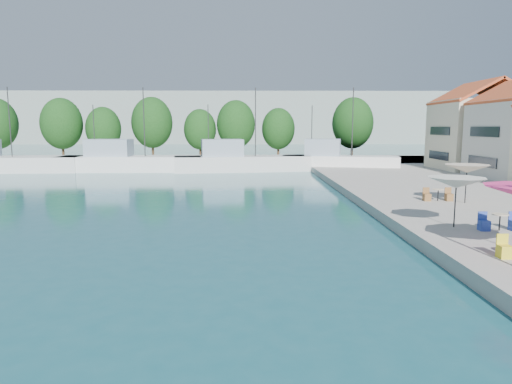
{
  "coord_description": "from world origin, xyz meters",
  "views": [
    {
      "loc": [
        -1.2,
        0.69,
        5.22
      ],
      "look_at": [
        -0.89,
        26.0,
        1.61
      ],
      "focal_mm": 32.0,
      "sensor_mm": 36.0,
      "label": 1
    }
  ],
  "objects_px": {
    "trawler_02": "(128,162)",
    "umbrella_white": "(456,183)",
    "umbrella_cream": "(467,169)",
    "trawler_03": "(239,162)",
    "trawler_04": "(337,162)"
  },
  "relations": [
    {
      "from": "trawler_04",
      "to": "umbrella_white",
      "type": "height_order",
      "value": "trawler_04"
    },
    {
      "from": "trawler_02",
      "to": "umbrella_white",
      "type": "relative_size",
      "value": 6.33
    },
    {
      "from": "trawler_02",
      "to": "trawler_04",
      "type": "bearing_deg",
      "value": -0.09
    },
    {
      "from": "trawler_02",
      "to": "umbrella_white",
      "type": "distance_m",
      "value": 41.42
    },
    {
      "from": "trawler_03",
      "to": "trawler_04",
      "type": "bearing_deg",
      "value": -6.48
    },
    {
      "from": "trawler_03",
      "to": "umbrella_white",
      "type": "relative_size",
      "value": 6.15
    },
    {
      "from": "trawler_03",
      "to": "trawler_04",
      "type": "relative_size",
      "value": 1.16
    },
    {
      "from": "trawler_03",
      "to": "umbrella_white",
      "type": "distance_m",
      "value": 35.27
    },
    {
      "from": "trawler_02",
      "to": "umbrella_white",
      "type": "xyz_separation_m",
      "value": [
        24.11,
        -33.63,
        1.62
      ]
    },
    {
      "from": "trawler_03",
      "to": "trawler_04",
      "type": "height_order",
      "value": "same"
    },
    {
      "from": "trawler_02",
      "to": "umbrella_cream",
      "type": "relative_size",
      "value": 6.28
    },
    {
      "from": "trawler_03",
      "to": "umbrella_cream",
      "type": "xyz_separation_m",
      "value": [
        14.53,
        -26.78,
        1.65
      ]
    },
    {
      "from": "trawler_02",
      "to": "trawler_04",
      "type": "relative_size",
      "value": 1.19
    },
    {
      "from": "trawler_02",
      "to": "umbrella_cream",
      "type": "xyz_separation_m",
      "value": [
        27.79,
        -26.9,
        1.65
      ]
    },
    {
      "from": "trawler_02",
      "to": "trawler_04",
      "type": "height_order",
      "value": "same"
    }
  ]
}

